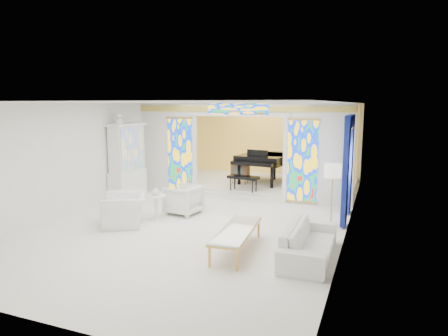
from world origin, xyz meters
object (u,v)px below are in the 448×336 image
at_px(sofa, 309,242).
at_px(grand_piano, 270,159).
at_px(armchair_right, 183,200).
at_px(china_cabinet, 127,162).
at_px(tv_console, 240,171).
at_px(armchair_left, 125,210).
at_px(coffee_table, 237,231).

height_order(sofa, grand_piano, grand_piano).
relative_size(armchair_right, grand_piano, 0.27).
height_order(china_cabinet, tv_console, china_cabinet).
bearing_deg(armchair_left, sofa, 52.86).
bearing_deg(armchair_right, sofa, 71.37).
bearing_deg(tv_console, coffee_table, -71.94).
bearing_deg(armchair_left, armchair_right, 117.09).
bearing_deg(china_cabinet, coffee_table, -32.83).
bearing_deg(armchair_right, coffee_table, 56.17).
height_order(china_cabinet, coffee_table, china_cabinet).
height_order(sofa, tv_console, tv_console).
bearing_deg(coffee_table, armchair_right, 137.39).
height_order(armchair_left, coffee_table, armchair_left).
height_order(china_cabinet, grand_piano, china_cabinet).
height_order(armchair_left, sofa, armchair_left).
distance_m(grand_piano, tv_console, 1.14).
xyz_separation_m(armchair_right, grand_piano, (1.25, 4.32, 0.62)).
relative_size(sofa, grand_piano, 0.69).
height_order(armchair_right, sofa, armchair_right).
bearing_deg(armchair_right, armchair_left, -23.19).
bearing_deg(armchair_left, coffee_table, 47.02).
xyz_separation_m(coffee_table, tv_console, (-1.95, 5.85, 0.21)).
distance_m(sofa, coffee_table, 1.45).
xyz_separation_m(china_cabinet, sofa, (6.17, -2.88, -0.85)).
xyz_separation_m(sofa, tv_console, (-3.38, 5.67, 0.31)).
bearing_deg(china_cabinet, armchair_left, -56.91).
distance_m(sofa, grand_piano, 6.76).
xyz_separation_m(china_cabinet, armchair_left, (1.55, -2.38, -0.79)).
bearing_deg(tv_console, sofa, -59.56).
relative_size(armchair_right, sofa, 0.39).
bearing_deg(china_cabinet, grand_piano, 42.41).
bearing_deg(grand_piano, coffee_table, -72.80).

